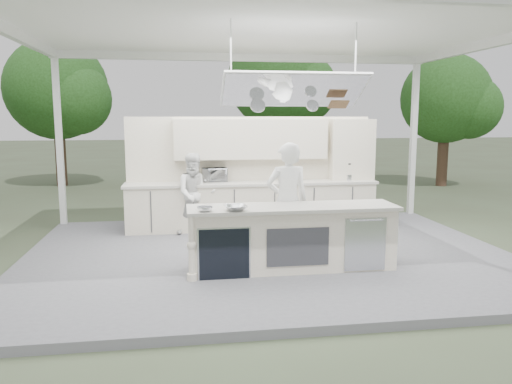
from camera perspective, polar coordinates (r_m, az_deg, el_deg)
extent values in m
plane|color=#45543A|center=(8.43, 1.44, -7.72)|extent=(90.00, 90.00, 0.00)
cube|color=slate|center=(8.42, 1.44, -7.33)|extent=(8.00, 6.00, 0.12)
cube|color=white|center=(12.11, 17.53, 5.75)|extent=(0.12, 0.12, 3.70)
cube|color=white|center=(11.16, -21.56, 5.34)|extent=(0.12, 0.12, 3.70)
cube|color=white|center=(8.21, 1.54, 18.49)|extent=(8.20, 6.20, 0.16)
cube|color=white|center=(11.03, -1.22, 15.11)|extent=(8.00, 0.12, 0.16)
cube|color=white|center=(8.43, -26.76, 16.23)|extent=(0.12, 6.00, 0.16)
cube|color=white|center=(9.66, 25.85, 15.21)|extent=(0.12, 6.00, 0.16)
cube|color=white|center=(7.26, 4.37, 11.58)|extent=(2.00, 0.71, 0.43)
cube|color=white|center=(7.26, 4.37, 11.58)|extent=(2.06, 0.76, 0.46)
cylinder|color=white|center=(7.15, -2.89, 15.46)|extent=(0.02, 0.02, 0.95)
cylinder|color=white|center=(7.55, 11.32, 14.94)|extent=(0.02, 0.02, 0.95)
cylinder|color=silver|center=(7.30, 0.20, 9.86)|extent=(0.22, 0.14, 0.21)
cylinder|color=silver|center=(7.42, 6.47, 9.78)|extent=(0.18, 0.12, 0.18)
cube|color=brown|center=(7.55, 9.41, 9.85)|extent=(0.28, 0.18, 0.12)
cube|color=#ECE5C8|center=(7.47, 4.18, -5.37)|extent=(3.00, 0.70, 0.90)
cube|color=beige|center=(7.37, 4.22, -1.78)|extent=(3.10, 0.78, 0.05)
cylinder|color=#ECE5C8|center=(6.95, -7.39, -6.40)|extent=(0.11, 0.11, 0.92)
cube|color=black|center=(7.00, -3.65, -7.09)|extent=(0.70, 0.04, 0.72)
cube|color=silver|center=(6.99, -3.65, -7.10)|extent=(0.74, 0.03, 0.72)
cube|color=#323337|center=(7.14, 4.82, -6.28)|extent=(0.90, 0.02, 0.55)
cube|color=silver|center=(7.43, 12.38, -5.86)|extent=(0.62, 0.02, 0.78)
cube|color=#ECE5C8|center=(10.13, -0.43, -1.63)|extent=(5.00, 0.65, 0.90)
cube|color=beige|center=(10.06, -0.43, 1.04)|extent=(5.08, 0.72, 0.05)
cube|color=#ECE5C8|center=(10.33, -0.67, 2.35)|extent=(5.00, 0.10, 2.25)
cube|color=#ECE5C8|center=(10.15, -0.58, 6.07)|extent=(3.10, 0.38, 0.80)
cube|color=#ECE5C8|center=(10.61, 10.80, 4.67)|extent=(0.90, 0.45, 1.30)
cube|color=brown|center=(10.61, 10.80, 4.67)|extent=(0.84, 0.40, 0.03)
cylinder|color=silver|center=(10.50, 10.46, 1.68)|extent=(0.20, 0.20, 0.12)
cylinder|color=black|center=(10.48, 10.48, 2.55)|extent=(0.17, 0.17, 0.20)
cylinder|color=black|center=(10.62, 12.24, 1.65)|extent=(0.16, 0.16, 0.10)
cone|color=black|center=(10.60, 12.27, 2.56)|extent=(0.14, 0.14, 0.24)
cylinder|color=#4A2F25|center=(18.47, -21.42, 3.92)|extent=(0.36, 0.36, 2.10)
sphere|color=#2B6625|center=(18.45, -21.81, 10.87)|extent=(3.40, 3.40, 3.40)
sphere|color=#2B6625|center=(17.79, -19.96, 9.97)|extent=(2.38, 2.38, 2.38)
cylinder|color=#4A2F25|center=(20.38, 2.48, 5.39)|extent=(0.36, 0.36, 2.45)
sphere|color=#2B6625|center=(20.40, 2.53, 12.77)|extent=(4.00, 4.00, 4.00)
sphere|color=#2B6625|center=(19.96, 5.16, 11.68)|extent=(2.80, 2.80, 2.80)
cylinder|color=#4A2F25|center=(18.34, 20.54, 3.67)|extent=(0.36, 0.36, 1.92)
sphere|color=#2B6625|center=(18.30, 20.88, 9.95)|extent=(3.00, 3.00, 3.00)
sphere|color=#2B6625|center=(18.21, 23.19, 8.89)|extent=(2.10, 2.10, 2.10)
imported|color=white|center=(7.87, 3.60, -1.07)|extent=(0.70, 0.48, 1.86)
imported|color=silver|center=(9.63, -6.94, -0.20)|extent=(0.82, 0.67, 1.57)
imported|color=silver|center=(10.13, -4.80, 2.00)|extent=(0.53, 0.38, 0.28)
imported|color=#B5B8BC|center=(6.97, -2.35, -1.83)|extent=(0.38, 0.38, 0.08)
imported|color=silver|center=(6.94, -5.84, -1.95)|extent=(0.23, 0.23, 0.07)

